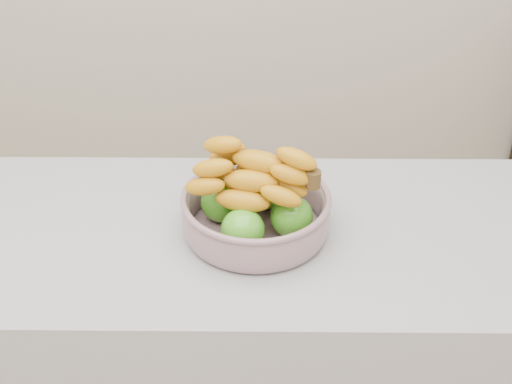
# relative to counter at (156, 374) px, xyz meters

# --- Properties ---
(counter) EXTENTS (2.00, 0.60, 0.90)m
(counter) POSITION_rel_counter_xyz_m (0.00, 0.00, 0.00)
(counter) COLOR #A0A1A8
(counter) RESTS_ON ground
(fruit_bowl) EXTENTS (0.31, 0.31, 0.20)m
(fruit_bowl) POSITION_rel_counter_xyz_m (0.25, 0.00, 0.51)
(fruit_bowl) COLOR #8C9BA8
(fruit_bowl) RESTS_ON counter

